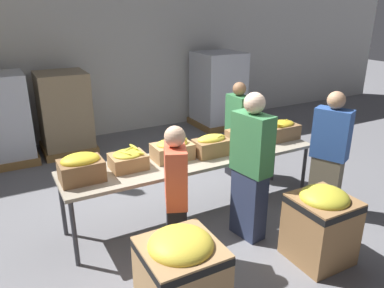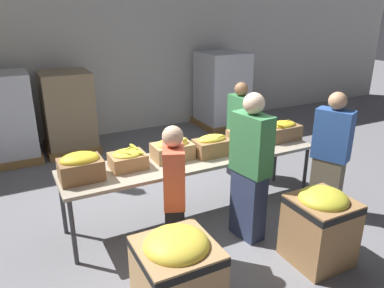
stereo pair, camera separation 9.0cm
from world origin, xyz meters
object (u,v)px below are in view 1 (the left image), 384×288
sorting_table (194,161)px  banana_box_2 (172,149)px  volunteer_3 (329,155)px  donation_bin_0 (181,273)px  volunteer_1 (251,169)px  banana_box_1 (128,159)px  volunteer_2 (238,131)px  banana_box_3 (212,145)px  pallet_stack_1 (218,90)px  banana_box_0 (81,167)px  banana_box_5 (281,130)px  banana_box_4 (245,135)px  donation_bin_1 (321,222)px  pallet_stack_2 (2,120)px  volunteer_0 (176,199)px  pallet_stack_0 (65,113)px

sorting_table → banana_box_2: banana_box_2 is taller
volunteer_3 → donation_bin_0: bearing=81.5°
donation_bin_0 → volunteer_1: bearing=30.1°
banana_box_1 → volunteer_2: volunteer_2 is taller
banana_box_3 → volunteer_3: 1.48m
banana_box_3 → donation_bin_0: 1.86m
pallet_stack_1 → banana_box_0: bearing=-139.5°
banana_box_1 → sorting_table: bearing=-4.3°
sorting_table → pallet_stack_1: 3.93m
volunteer_2 → donation_bin_0: size_ratio=1.82×
banana_box_5 → pallet_stack_1: 3.28m
banana_box_2 → banana_box_4: banana_box_4 is taller
banana_box_0 → donation_bin_1: bearing=-34.0°
sorting_table → donation_bin_1: (0.73, -1.42, -0.32)m
pallet_stack_1 → volunteer_3: bearing=-101.7°
banana_box_4 → pallet_stack_2: pallet_stack_2 is taller
banana_box_0 → pallet_stack_1: bearing=40.5°
banana_box_2 → donation_bin_0: banana_box_2 is taller
volunteer_2 → banana_box_4: bearing=-29.5°
sorting_table → volunteer_0: bearing=-129.2°
banana_box_2 → volunteer_1: bearing=-52.8°
volunteer_0 → pallet_stack_0: bearing=27.3°
pallet_stack_0 → pallet_stack_2: size_ratio=0.96×
banana_box_2 → banana_box_4: 1.08m
banana_box_3 → banana_box_4: size_ratio=0.92×
banana_box_1 → banana_box_3: 1.06m
volunteer_0 → volunteer_3: size_ratio=0.94×
banana_box_0 → volunteer_2: (2.53, 0.73, -0.21)m
banana_box_1 → banana_box_3: (1.05, -0.10, 0.02)m
banana_box_0 → volunteer_3: volunteer_3 is taller
banana_box_1 → banana_box_4: bearing=0.7°
banana_box_1 → volunteer_0: 0.87m
volunteer_1 → banana_box_2: bearing=28.6°
volunteer_1 → donation_bin_0: 1.49m
banana_box_0 → banana_box_5: size_ratio=0.95×
pallet_stack_1 → donation_bin_0: bearing=-125.3°
volunteer_1 → pallet_stack_0: (-1.31, 3.83, -0.13)m
volunteer_2 → donation_bin_0: (-2.07, -2.15, -0.31)m
banana_box_4 → pallet_stack_0: pallet_stack_0 is taller
sorting_table → donation_bin_1: donation_bin_1 is taller
volunteer_1 → volunteer_3: (1.20, -0.03, -0.05)m
donation_bin_0 → pallet_stack_1: 5.62m
banana_box_4 → volunteer_1: 0.93m
banana_box_5 → pallet_stack_2: 4.58m
volunteer_0 → pallet_stack_1: size_ratio=0.93×
banana_box_3 → volunteer_2: volunteer_2 is taller
banana_box_2 → banana_box_3: bearing=-12.8°
banana_box_2 → volunteer_1: size_ratio=0.28×
banana_box_4 → volunteer_0: size_ratio=0.31×
pallet_stack_2 → banana_box_1: bearing=-68.9°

